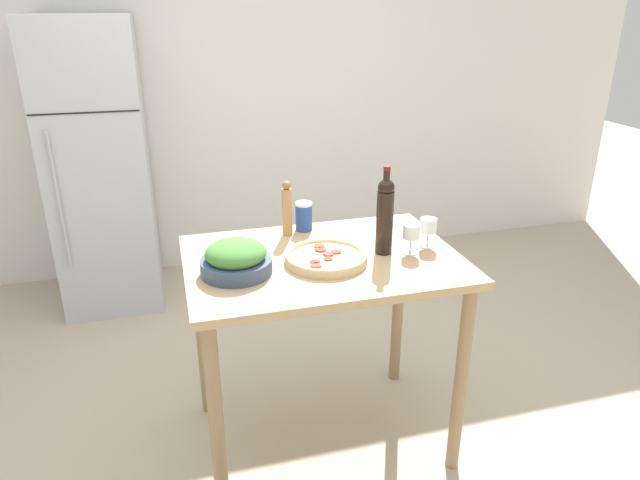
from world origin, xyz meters
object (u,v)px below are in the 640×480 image
(wine_glass_near, at_px, (411,233))
(wine_glass_far, at_px, (428,226))
(refrigerator, at_px, (100,167))
(homemade_pizza, at_px, (325,257))
(salad_bowl, at_px, (236,259))
(wine_bottle, at_px, (385,214))
(salt_canister, at_px, (304,216))
(pepper_mill, at_px, (287,209))

(wine_glass_near, bearing_deg, wine_glass_far, 24.58)
(refrigerator, bearing_deg, homemade_pizza, -61.17)
(refrigerator, height_order, homemade_pizza, refrigerator)
(wine_glass_far, xyz_separation_m, homemade_pizza, (-0.47, -0.04, -0.07))
(refrigerator, relative_size, salad_bowl, 6.68)
(refrigerator, xyz_separation_m, wine_bottle, (1.26, -1.79, 0.17))
(salt_canister, bearing_deg, salad_bowl, -133.99)
(wine_bottle, height_order, salad_bowl, wine_bottle)
(refrigerator, relative_size, salt_canister, 13.86)
(salad_bowl, bearing_deg, refrigerator, 109.32)
(homemade_pizza, bearing_deg, wine_glass_far, 4.33)
(wine_glass_near, distance_m, salt_canister, 0.53)
(pepper_mill, bearing_deg, wine_glass_near, -37.29)
(wine_glass_near, xyz_separation_m, salt_canister, (-0.36, 0.38, -0.02))
(wine_glass_near, bearing_deg, homemade_pizza, 178.43)
(refrigerator, distance_m, salad_bowl, 1.93)
(refrigerator, relative_size, wine_glass_far, 14.36)
(refrigerator, bearing_deg, pepper_mill, -58.28)
(homemade_pizza, bearing_deg, wine_bottle, 5.89)
(pepper_mill, bearing_deg, homemade_pizza, -76.03)
(refrigerator, xyz_separation_m, wine_glass_far, (1.46, -1.78, 0.10))
(pepper_mill, bearing_deg, refrigerator, 121.72)
(salad_bowl, bearing_deg, wine_bottle, 3.09)
(refrigerator, distance_m, pepper_mill, 1.74)
(salt_canister, bearing_deg, wine_glass_far, -35.82)
(wine_bottle, bearing_deg, wine_glass_near, -19.34)
(wine_glass_near, distance_m, pepper_mill, 0.57)
(wine_bottle, height_order, homemade_pizza, wine_bottle)
(wine_glass_near, distance_m, wine_glass_far, 0.11)
(homemade_pizza, xyz_separation_m, salt_canister, (0.00, 0.37, 0.05))
(wine_glass_near, distance_m, homemade_pizza, 0.37)
(salad_bowl, bearing_deg, homemade_pizza, 1.03)
(pepper_mill, bearing_deg, salad_bowl, -129.22)
(wine_bottle, bearing_deg, homemade_pizza, -174.11)
(wine_glass_near, relative_size, salad_bowl, 0.46)
(wine_glass_far, relative_size, homemade_pizza, 0.39)
(pepper_mill, xyz_separation_m, homemade_pizza, (0.08, -0.33, -0.10))
(wine_glass_near, bearing_deg, wine_bottle, 160.66)
(wine_glass_near, height_order, pepper_mill, pepper_mill)
(wine_bottle, relative_size, homemade_pizza, 1.12)
(wine_glass_far, height_order, homemade_pizza, wine_glass_far)
(wine_bottle, bearing_deg, wine_glass_far, 2.32)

